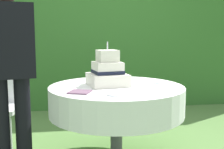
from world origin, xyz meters
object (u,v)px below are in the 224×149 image
wedding_cake (108,72)px  serving_plate_near (104,80)px  cake_table (116,100)px  napkin_stack (80,92)px  serving_plate_far (116,94)px  serving_plate_left (159,83)px  serving_plate_right (121,78)px  standing_person (10,67)px  garden_chair (0,99)px

wedding_cake → serving_plate_near: (0.01, 0.30, -0.11)m
cake_table → napkin_stack: size_ratio=7.45×
napkin_stack → wedding_cake: bearing=47.8°
serving_plate_far → serving_plate_left: bearing=43.3°
wedding_cake → serving_plate_right: wedding_cake is taller
serving_plate_far → standing_person: size_ratio=0.08×
serving_plate_far → wedding_cake: bearing=90.4°
serving_plate_right → standing_person: standing_person is taller
serving_plate_right → cake_table: bearing=-106.3°
serving_plate_left → standing_person: 1.32m
wedding_cake → cake_table: bearing=-30.0°
wedding_cake → serving_plate_near: bearing=88.5°
cake_table → wedding_cake: (-0.07, 0.04, 0.24)m
serving_plate_right → standing_person: (-0.97, -0.64, 0.20)m
serving_plate_right → garden_chair: 1.22m
serving_plate_far → garden_chair: 1.31m
wedding_cake → standing_person: bearing=-159.6°
cake_table → napkin_stack: napkin_stack is taller
serving_plate_left → garden_chair: 1.55m
cake_table → serving_plate_near: (-0.06, 0.34, 0.13)m
serving_plate_left → napkin_stack: 0.82m
napkin_stack → standing_person: bearing=-179.7°
napkin_stack → standing_person: 0.56m
cake_table → garden_chair: size_ratio=1.34×
serving_plate_near → serving_plate_far: bearing=-90.4°
wedding_cake → serving_plate_far: (0.00, -0.42, -0.11)m
wedding_cake → serving_plate_near: wedding_cake is taller
cake_table → wedding_cake: wedding_cake is taller
serving_plate_near → napkin_stack: size_ratio=0.71×
wedding_cake → garden_chair: wedding_cake is taller
serving_plate_near → serving_plate_right: size_ratio=0.83×
cake_table → garden_chair: bearing=158.7°
serving_plate_far → napkin_stack: bearing=153.3°
cake_table → wedding_cake: size_ratio=3.07×
serving_plate_far → cake_table: bearing=79.5°
garden_chair → serving_plate_near: bearing=-4.8°
cake_table → serving_plate_right: serving_plate_right is taller
serving_plate_far → garden_chair: garden_chair is taller
serving_plate_near → serving_plate_right: same height
serving_plate_right → napkin_stack: serving_plate_right is taller
garden_chair → standing_person: (0.24, -0.67, 0.39)m
serving_plate_near → standing_person: (-0.78, -0.58, 0.20)m
serving_plate_near → garden_chair: size_ratio=0.13×
cake_table → serving_plate_near: size_ratio=10.51×
serving_plate_near → serving_plate_left: (0.48, -0.26, 0.00)m
wedding_cake → serving_plate_left: size_ratio=3.19×
serving_plate_left → standing_person: (-1.26, -0.33, 0.20)m
wedding_cake → serving_plate_left: (0.49, 0.04, -0.11)m
serving_plate_near → standing_person: 1.00m
garden_chair → wedding_cake: bearing=-20.6°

